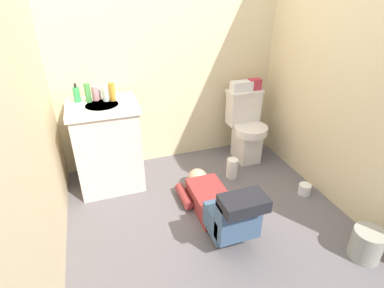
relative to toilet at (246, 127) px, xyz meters
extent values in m
cube|color=#625C60|center=(-0.74, -0.77, -0.39)|extent=(2.74, 3.13, 0.04)
cube|color=beige|center=(-0.74, 0.33, 0.83)|extent=(2.40, 0.08, 2.40)
cube|color=beige|center=(-1.90, -0.77, 0.83)|extent=(0.08, 2.13, 2.40)
cube|color=beige|center=(0.42, -0.77, 0.83)|extent=(0.08, 2.13, 2.40)
cube|color=silver|center=(0.00, -0.04, -0.18)|extent=(0.22, 0.30, 0.38)
cylinder|color=silver|center=(0.00, -0.10, 0.01)|extent=(0.35, 0.35, 0.08)
cube|color=silver|center=(0.00, 0.09, 0.18)|extent=(0.34, 0.17, 0.34)
cube|color=silver|center=(0.00, 0.09, 0.37)|extent=(0.36, 0.19, 0.03)
cube|color=beige|center=(-1.44, -0.03, 0.02)|extent=(0.56, 0.48, 0.78)
cube|color=silver|center=(-1.44, -0.03, 0.43)|extent=(0.60, 0.52, 0.04)
cylinder|color=silver|center=(-1.44, -0.05, 0.43)|extent=(0.28, 0.28, 0.05)
cylinder|color=silver|center=(-1.44, 0.11, 0.50)|extent=(0.02, 0.02, 0.10)
cube|color=maroon|center=(-0.68, -0.69, -0.28)|extent=(0.29, 0.52, 0.17)
sphere|color=tan|center=(-0.68, -0.36, -0.27)|extent=(0.19, 0.19, 0.19)
cube|color=#3D5574|center=(-0.68, -1.05, -0.19)|extent=(0.31, 0.28, 0.20)
cube|color=#3D5574|center=(-0.68, -1.19, -0.07)|extent=(0.31, 0.12, 0.32)
cube|color=black|center=(-0.68, -1.24, 0.11)|extent=(0.31, 0.19, 0.09)
cylinder|color=maroon|center=(-0.87, -0.53, -0.31)|extent=(0.08, 0.30, 0.08)
cube|color=silver|center=(-0.05, 0.09, 0.43)|extent=(0.22, 0.11, 0.10)
cube|color=#B22D3F|center=(0.10, 0.09, 0.44)|extent=(0.12, 0.09, 0.11)
cylinder|color=green|center=(-1.63, 0.09, 0.52)|extent=(0.06, 0.06, 0.13)
cylinder|color=black|center=(-1.63, 0.09, 0.60)|extent=(0.02, 0.02, 0.04)
cylinder|color=#489A49|center=(-1.54, 0.06, 0.54)|extent=(0.05, 0.05, 0.17)
cylinder|color=pink|center=(-1.48, 0.08, 0.52)|extent=(0.06, 0.06, 0.13)
cylinder|color=silver|center=(-1.40, 0.04, 0.52)|extent=(0.06, 0.06, 0.14)
cylinder|color=#C48A2A|center=(-1.34, 0.02, 0.53)|extent=(0.05, 0.05, 0.16)
cylinder|color=#9A998C|center=(0.16, -1.54, -0.25)|extent=(0.21, 0.21, 0.23)
cylinder|color=white|center=(-0.30, -0.32, -0.27)|extent=(0.11, 0.11, 0.20)
cylinder|color=white|center=(0.22, -0.79, -0.32)|extent=(0.11, 0.11, 0.10)
camera|label=1|loc=(-1.50, -2.59, 1.38)|focal=28.26mm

